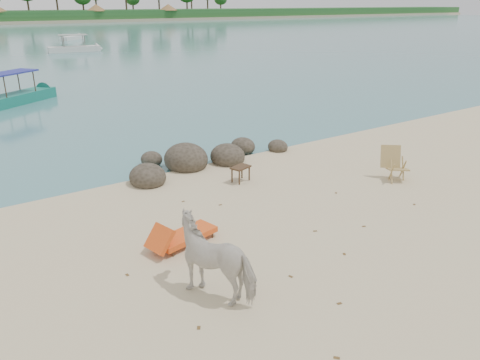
# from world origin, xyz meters

# --- Properties ---
(boulders) EXTENTS (6.31, 2.80, 1.08)m
(boulders) POSITION_xyz_m (1.13, 6.08, 0.21)
(boulders) COLOR #302A20
(boulders) RESTS_ON ground
(cow) EXTENTS (1.55, 1.94, 1.50)m
(cow) POSITION_xyz_m (-2.22, -0.57, 0.75)
(cow) COLOR silver
(cow) RESTS_ON ground
(side_table) EXTENTS (0.68, 0.54, 0.48)m
(side_table) POSITION_xyz_m (1.44, 3.98, 0.24)
(side_table) COLOR #382116
(side_table) RESTS_ON ground
(lounge_chair) EXTENTS (1.93, 1.02, 0.55)m
(lounge_chair) POSITION_xyz_m (-1.82, 1.46, 0.28)
(lounge_chair) COLOR orange
(lounge_chair) RESTS_ON ground
(deck_chair) EXTENTS (0.97, 0.98, 1.03)m
(deck_chair) POSITION_xyz_m (5.51, 1.35, 0.52)
(deck_chair) COLOR tan
(deck_chair) RESTS_ON ground
(boat_near) EXTENTS (5.47, 4.39, 2.82)m
(boat_near) POSITION_xyz_m (-1.89, 20.95, 1.41)
(boat_near) COLOR #157060
(boat_near) RESTS_ON water
(boat_mid) EXTENTS (6.36, 2.25, 3.03)m
(boat_mid) POSITION_xyz_m (9.31, 48.28, 1.51)
(boat_mid) COLOR silver
(boat_mid) RESTS_ON water
(boat_far) EXTENTS (4.77, 4.67, 0.63)m
(boat_far) POSITION_xyz_m (14.40, 66.89, 0.32)
(boat_far) COLOR silver
(boat_far) RESTS_ON water
(dead_leaves) EXTENTS (7.92, 6.97, 0.00)m
(dead_leaves) POSITION_xyz_m (-0.06, -0.23, 0.00)
(dead_leaves) COLOR brown
(dead_leaves) RESTS_ON ground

